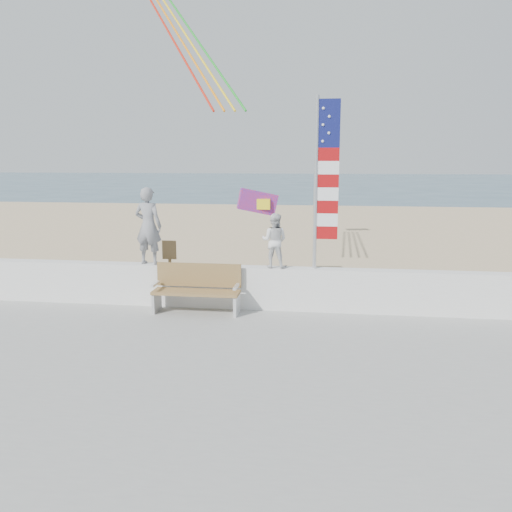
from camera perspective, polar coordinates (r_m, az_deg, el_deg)
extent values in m
plane|color=#325265|center=(9.88, -2.62, -9.57)|extent=(220.00, 220.00, 0.00)
cube|color=#CCB288|center=(18.51, 2.45, -0.03)|extent=(90.00, 40.00, 0.08)
cube|color=#A0A19C|center=(6.30, -9.72, -20.66)|extent=(50.00, 12.40, 0.10)
cube|color=white|center=(11.59, -0.85, -3.31)|extent=(30.00, 0.35, 0.90)
imported|color=gray|center=(11.88, -11.27, 3.12)|extent=(0.66, 0.49, 1.67)
imported|color=silver|center=(11.32, 1.95, 1.63)|extent=(0.62, 0.51, 1.14)
cube|color=olive|center=(11.26, -6.33, -3.82)|extent=(1.80, 0.50, 0.06)
cube|color=olive|center=(11.44, -6.03, -1.99)|extent=(1.80, 0.05, 0.50)
cube|color=silver|center=(11.55, -10.41, -4.80)|extent=(0.06, 0.50, 0.40)
cube|color=white|center=(11.41, -10.56, -2.92)|extent=(0.06, 0.45, 0.05)
cube|color=white|center=(11.15, -2.05, -5.19)|extent=(0.06, 0.50, 0.40)
cube|color=white|center=(11.00, -2.11, -3.25)|extent=(0.06, 0.45, 0.05)
cylinder|color=silver|center=(11.15, 6.32, 7.54)|extent=(0.08, 0.08, 3.50)
cube|color=#0F1451|center=(11.15, 7.71, 13.68)|extent=(0.44, 0.02, 0.95)
cube|color=#9E0A0C|center=(11.23, 7.44, 2.45)|extent=(0.44, 0.02, 0.26)
cube|color=white|center=(11.20, 7.47, 3.79)|extent=(0.44, 0.02, 0.26)
cube|color=#9E0A0C|center=(11.17, 7.51, 5.13)|extent=(0.44, 0.02, 0.26)
cube|color=white|center=(11.15, 7.54, 6.48)|extent=(0.44, 0.02, 0.26)
cube|color=#9E0A0C|center=(11.14, 7.57, 7.84)|extent=(0.44, 0.02, 0.26)
cube|color=white|center=(11.13, 7.60, 9.20)|extent=(0.44, 0.02, 0.26)
cube|color=#9E0A0C|center=(11.13, 7.64, 10.56)|extent=(0.44, 0.02, 0.26)
sphere|color=white|center=(11.12, 7.04, 11.90)|extent=(0.06, 0.06, 0.06)
sphere|color=white|center=(11.13, 7.69, 12.71)|extent=(0.06, 0.06, 0.06)
sphere|color=white|center=(11.14, 7.07, 13.54)|extent=(0.06, 0.06, 0.06)
sphere|color=white|center=(11.14, 7.73, 14.35)|extent=(0.06, 0.06, 0.06)
sphere|color=white|center=(11.16, 7.11, 15.18)|extent=(0.06, 0.06, 0.06)
cube|color=red|center=(14.05, 0.15, 5.72)|extent=(1.10, 0.55, 0.73)
cube|color=yellow|center=(14.04, 0.76, 5.51)|extent=(0.38, 0.28, 0.27)
cylinder|color=red|center=(15.83, -8.30, 20.94)|extent=(2.65, 2.88, 3.68)
cylinder|color=orange|center=(15.77, -7.46, 21.00)|extent=(2.74, 2.88, 3.68)
cylinder|color=yellow|center=(15.72, -6.61, 21.06)|extent=(2.83, 2.88, 3.68)
cylinder|color=green|center=(15.66, -5.76, 21.11)|extent=(2.92, 2.88, 3.68)
cylinder|color=brown|center=(12.38, -9.01, -2.31)|extent=(0.07, 0.07, 1.20)
cube|color=brown|center=(12.24, -9.12, 0.64)|extent=(0.32, 0.03, 0.42)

